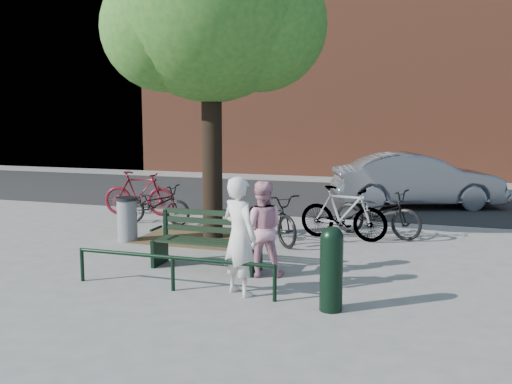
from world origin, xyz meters
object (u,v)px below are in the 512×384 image
(person_right, at_px, (261,229))
(person_left, at_px, (239,236))
(litter_bin, at_px, (127,219))
(bollard, at_px, (331,266))
(bicycle_c, at_px, (271,217))
(parked_car, at_px, (417,180))
(park_bench, at_px, (208,239))

(person_right, bearing_deg, person_left, 72.57)
(litter_bin, bearing_deg, person_right, -24.47)
(person_right, distance_m, bollard, 1.82)
(person_left, height_order, bicycle_c, person_left)
(person_left, relative_size, bollard, 1.51)
(person_right, relative_size, bollard, 1.36)
(bicycle_c, bearing_deg, person_left, -127.82)
(person_right, xyz_separation_m, bicycle_c, (-0.52, 2.27, -0.25))
(person_left, distance_m, bicycle_c, 3.31)
(litter_bin, bearing_deg, person_left, -37.16)
(person_right, height_order, bicycle_c, person_right)
(person_right, xyz_separation_m, parked_car, (1.97, 7.48, -0.01))
(person_right, bearing_deg, bollard, 119.53)
(person_left, height_order, parked_car, person_left)
(person_left, relative_size, litter_bin, 1.89)
(person_right, distance_m, parked_car, 7.73)
(park_bench, distance_m, bollard, 2.67)
(person_left, height_order, person_right, person_left)
(bollard, bearing_deg, park_bench, 148.60)
(park_bench, height_order, bollard, bollard)
(parked_car, bearing_deg, person_left, 147.77)
(person_right, height_order, bollard, person_right)
(park_bench, xyz_separation_m, person_right, (0.95, -0.15, 0.26))
(park_bench, bearing_deg, bollard, -31.40)
(person_right, xyz_separation_m, bollard, (1.33, -1.24, -0.15))
(bollard, bearing_deg, litter_bin, 149.27)
(person_left, bearing_deg, park_bench, -20.51)
(litter_bin, bearing_deg, bollard, -30.73)
(bicycle_c, distance_m, parked_car, 5.78)
(bollard, height_order, litter_bin, bollard)
(person_right, relative_size, bicycle_c, 0.79)
(bollard, bearing_deg, bicycle_c, 117.82)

